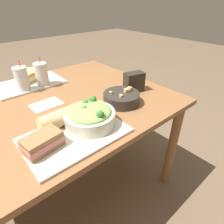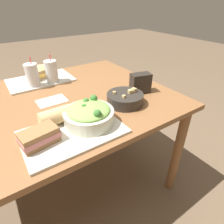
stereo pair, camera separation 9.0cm
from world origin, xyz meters
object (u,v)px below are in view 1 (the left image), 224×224
(napkin_folded, at_px, (46,105))
(baguette_far, at_px, (27,73))
(soup_bowl, at_px, (121,98))
(salad_bowl, at_px, (90,116))
(chip_bag, at_px, (134,82))
(sandwich_far, at_px, (27,78))
(baguette_near, at_px, (56,120))
(drink_cup_dark, at_px, (22,80))
(drink_cup_red, at_px, (42,75))
(sandwich_near, at_px, (43,142))

(napkin_folded, bearing_deg, baguette_far, 82.46)
(soup_bowl, distance_m, napkin_folded, 0.42)
(salad_bowl, height_order, chip_bag, chip_bag)
(sandwich_far, distance_m, baguette_far, 0.08)
(soup_bowl, xyz_separation_m, napkin_folded, (-0.33, 0.26, -0.03))
(sandwich_far, bearing_deg, soup_bowl, -87.17)
(baguette_near, bearing_deg, drink_cup_dark, -4.50)
(baguette_near, distance_m, drink_cup_dark, 0.50)
(baguette_near, bearing_deg, salad_bowl, -123.23)
(sandwich_far, xyz_separation_m, chip_bag, (0.47, -0.56, 0.02))
(chip_bag, height_order, napkin_folded, chip_bag)
(salad_bowl, bearing_deg, drink_cup_dark, 99.83)
(drink_cup_dark, relative_size, chip_bag, 1.41)
(baguette_far, bearing_deg, soup_bowl, -142.26)
(salad_bowl, relative_size, baguette_far, 1.78)
(soup_bowl, bearing_deg, sandwich_far, 115.77)
(drink_cup_red, bearing_deg, drink_cup_dark, 180.00)
(sandwich_far, relative_size, napkin_folded, 0.98)
(baguette_near, bearing_deg, sandwich_far, -9.65)
(soup_bowl, bearing_deg, chip_bag, 21.37)
(sandwich_far, bearing_deg, chip_bag, -72.89)
(sandwich_near, xyz_separation_m, chip_bag, (0.66, 0.15, 0.02))
(salad_bowl, xyz_separation_m, napkin_folded, (-0.07, 0.33, -0.06))
(baguette_far, distance_m, chip_bag, 0.77)
(drink_cup_red, height_order, chip_bag, drink_cup_red)
(soup_bowl, relative_size, napkin_folded, 1.24)
(drink_cup_red, bearing_deg, sandwich_far, 119.55)
(salad_bowl, xyz_separation_m, sandwich_near, (-0.23, -0.02, -0.01))
(salad_bowl, distance_m, drink_cup_red, 0.58)
(drink_cup_dark, distance_m, chip_bag, 0.69)
(sandwich_near, relative_size, napkin_folded, 0.98)
(soup_bowl, height_order, drink_cup_red, drink_cup_red)
(soup_bowl, height_order, sandwich_far, soup_bowl)
(sandwich_near, height_order, baguette_near, baguette_near)
(soup_bowl, bearing_deg, salad_bowl, -165.25)
(soup_bowl, relative_size, chip_bag, 1.51)
(drink_cup_dark, distance_m, napkin_folded, 0.27)
(sandwich_near, distance_m, drink_cup_dark, 0.62)
(sandwich_near, bearing_deg, chip_bag, 4.09)
(soup_bowl, distance_m, chip_bag, 0.18)
(sandwich_far, height_order, drink_cup_red, drink_cup_red)
(sandwich_near, height_order, chip_bag, chip_bag)
(sandwich_far, bearing_deg, baguette_far, 47.85)
(drink_cup_dark, bearing_deg, chip_bag, -39.98)
(salad_bowl, relative_size, chip_bag, 1.72)
(chip_bag, xyz_separation_m, napkin_folded, (-0.50, 0.19, -0.06))
(soup_bowl, bearing_deg, baguette_near, 178.63)
(sandwich_far, height_order, baguette_far, baguette_far)
(baguette_near, height_order, baguette_far, same)
(baguette_near, xyz_separation_m, drink_cup_red, (0.15, 0.50, 0.03))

